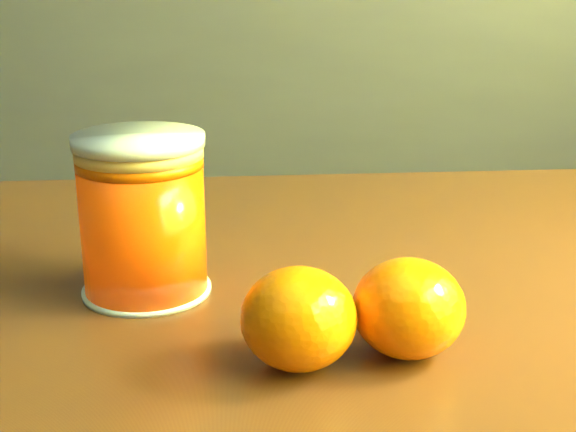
{
  "coord_description": "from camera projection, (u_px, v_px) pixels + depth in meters",
  "views": [
    {
      "loc": [
        0.97,
        -0.3,
        0.97
      ],
      "look_at": [
        0.93,
        0.21,
        0.8
      ],
      "focal_mm": 50.0,
      "sensor_mm": 36.0,
      "label": 1
    }
  ],
  "objects": [
    {
      "name": "orange_back",
      "position": [
        299.0,
        318.0,
        0.45
      ],
      "size": [
        0.07,
        0.07,
        0.06
      ],
      "primitive_type": "ellipsoid",
      "rotation": [
        0.0,
        0.0,
        0.03
      ],
      "color": "orange",
      "rests_on": "table"
    },
    {
      "name": "juice_glass",
      "position": [
        143.0,
        216.0,
        0.54
      ],
      "size": [
        0.09,
        0.09,
        0.11
      ],
      "rotation": [
        0.0,
        0.0,
        0.17
      ],
      "color": "#FF4805",
      "rests_on": "table"
    },
    {
      "name": "orange_front",
      "position": [
        409.0,
        308.0,
        0.46
      ],
      "size": [
        0.08,
        0.08,
        0.06
      ],
      "primitive_type": "ellipsoid",
      "rotation": [
        0.0,
        0.0,
        0.28
      ],
      "color": "orange",
      "rests_on": "table"
    }
  ]
}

